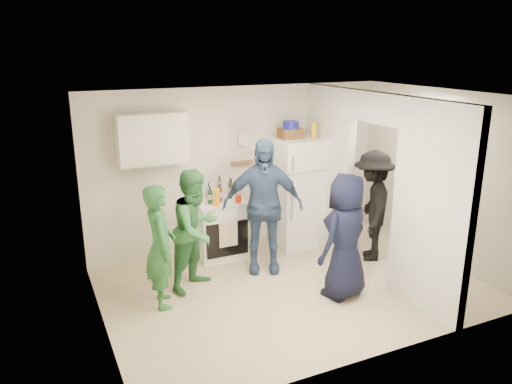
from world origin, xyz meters
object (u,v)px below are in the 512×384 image
Objects in this scene: yellow_cup_stack_top at (314,130)px; person_nook at (372,206)px; wicker_basket at (290,133)px; person_denim at (263,206)px; person_green_center at (196,230)px; person_green_left at (160,246)px; person_navy at (345,236)px; stove at (220,228)px; fridge at (296,192)px; blue_bowl at (291,125)px.

yellow_cup_stack_top is 0.15× the size of person_nook.
person_denim is (-0.81, -0.72, -0.84)m from wicker_basket.
person_green_center is 0.97× the size of person_nook.
person_green_center reaches higher than person_green_left.
person_green_center is 0.99× the size of person_navy.
yellow_cup_stack_top is 2.06m from person_navy.
person_navy is at bearing -107.60° from yellow_cup_stack_top.
wicker_basket is (1.19, 0.02, 1.35)m from stove.
person_denim is 1.18× the size of person_navy.
yellow_cup_stack_top is at bearing -25.11° from wicker_basket.
fridge is at bearing -1.33° from stove.
stove is 1.62m from person_green_left.
person_denim is 1.16× the size of person_nook.
person_denim is (0.38, -0.70, 0.51)m from stove.
person_green_left is 0.61m from person_green_center.
wicker_basket is 1.37m from person_denim.
person_green_center is at bearing -53.15° from person_navy.
wicker_basket is 0.21× the size of person_nook.
fridge is 1.08× the size of person_green_center.
person_denim is at bearing -26.84° from person_green_center.
fridge is at bearing -110.29° from person_nook.
person_navy reaches higher than stove.
wicker_basket is 1.40× the size of yellow_cup_stack_top.
stove is at bearing 19.38° from person_green_center.
blue_bowl is 0.36m from yellow_cup_stack_top.
fridge is at bearing -59.06° from person_green_left.
person_nook reaches higher than person_green_left.
blue_bowl reaches higher than fridge.
person_green_left is at bearing -155.00° from wicker_basket.
person_denim is at bearing -138.53° from blue_bowl.
person_navy is (-0.22, -1.84, -0.99)m from wicker_basket.
person_denim is (-0.91, -0.67, 0.09)m from fridge.
stove is 1.35m from fridge.
person_denim is (1.00, 0.10, 0.15)m from person_green_center.
person_navy is (-0.32, -1.79, -0.05)m from fridge.
wicker_basket reaches higher than person_navy.
yellow_cup_stack_top is at bearing -4.93° from stove.
person_green_center is 2.64m from person_nook.
stove is at bearing -83.23° from person_nook.
person_nook is (1.63, -0.32, -0.13)m from person_denim.
yellow_cup_stack_top is (0.32, -0.15, -0.08)m from blue_bowl.
fridge is 1.22m from person_nook.
wicker_basket is 2.22m from person_green_center.
blue_bowl is 0.15× the size of person_nook.
stove is at bearing 178.67° from fridge.
person_navy is (2.14, -0.75, 0.04)m from person_green_left.
fridge is at bearing 155.56° from yellow_cup_stack_top.
person_green_left is (-1.17, -1.08, 0.33)m from stove.
person_denim reaches higher than fridge.
blue_bowl reaches higher than person_denim.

